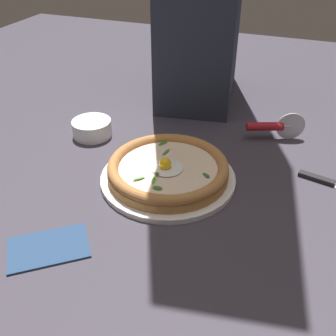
{
  "coord_description": "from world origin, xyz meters",
  "views": [
    {
      "loc": [
        -0.7,
        -0.28,
        0.51
      ],
      "look_at": [
        -0.04,
        -0.02,
        0.03
      ],
      "focal_mm": 42.13,
      "sensor_mm": 36.0,
      "label": 1
    }
  ],
  "objects": [
    {
      "name": "side_bowl",
      "position": [
        0.08,
        0.23,
        0.02
      ],
      "size": [
        0.1,
        0.1,
        0.04
      ],
      "primitive_type": "cylinder",
      "color": "white",
      "rests_on": "ground"
    },
    {
      "name": "pizza",
      "position": [
        -0.04,
        -0.02,
        0.03
      ],
      "size": [
        0.26,
        0.26,
        0.05
      ],
      "color": "#B0773C",
      "rests_on": "pizza_plate"
    },
    {
      "name": "table_knife",
      "position": [
        0.07,
        -0.37,
        0.0
      ],
      "size": [
        0.06,
        0.22,
        0.01
      ],
      "color": "silver",
      "rests_on": "ground"
    },
    {
      "name": "ground_plane",
      "position": [
        0.0,
        0.0,
        -0.01
      ],
      "size": [
        2.4,
        2.4,
        0.03
      ],
      "primitive_type": "cube",
      "color": "#3A3541",
      "rests_on": "ground"
    },
    {
      "name": "folded_napkin",
      "position": [
        -0.31,
        0.1,
        0.0
      ],
      "size": [
        0.16,
        0.17,
        0.01
      ],
      "primitive_type": "cube",
      "rotation": [
        0.0,
        0.0,
        5.38
      ],
      "color": "navy",
      "rests_on": "ground"
    },
    {
      "name": "pizza_cutter",
      "position": [
        0.23,
        -0.21,
        0.04
      ],
      "size": [
        0.07,
        0.14,
        0.07
      ],
      "color": "silver",
      "rests_on": "ground"
    },
    {
      "name": "pizza_plate",
      "position": [
        -0.04,
        -0.02,
        0.01
      ],
      "size": [
        0.3,
        0.3,
        0.01
      ],
      "primitive_type": "cylinder",
      "color": "white",
      "rests_on": "ground"
    }
  ]
}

